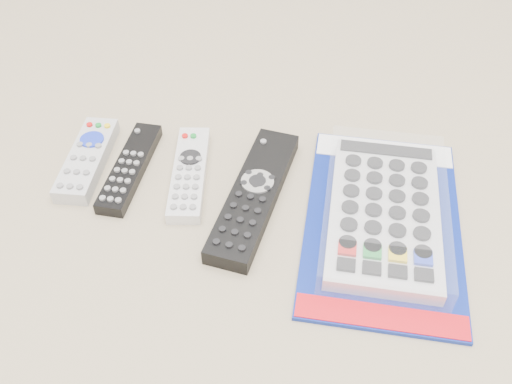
# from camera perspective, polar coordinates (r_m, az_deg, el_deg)

# --- Properties ---
(remote_small_grey) EXTENTS (0.05, 0.16, 0.02)m
(remote_small_grey) POSITION_cam_1_polar(r_m,az_deg,el_deg) (0.85, -16.53, 3.20)
(remote_small_grey) COLOR #AEAEB0
(remote_small_grey) RESTS_ON ground
(remote_slim_black) EXTENTS (0.05, 0.18, 0.02)m
(remote_slim_black) POSITION_cam_1_polar(r_m,az_deg,el_deg) (0.82, -12.50, 2.40)
(remote_slim_black) COLOR black
(remote_slim_black) RESTS_ON ground
(remote_silver_dvd) EXTENTS (0.06, 0.18, 0.02)m
(remote_silver_dvd) POSITION_cam_1_polar(r_m,az_deg,el_deg) (0.80, -6.69, 1.90)
(remote_silver_dvd) COLOR silver
(remote_silver_dvd) RESTS_ON ground
(remote_large_black) EXTENTS (0.10, 0.25, 0.03)m
(remote_large_black) POSITION_cam_1_polar(r_m,az_deg,el_deg) (0.76, -0.17, -0.29)
(remote_large_black) COLOR black
(remote_large_black) RESTS_ON ground
(jumbo_remote_packaged) EXTENTS (0.21, 0.33, 0.04)m
(jumbo_remote_packaged) POSITION_cam_1_polar(r_m,az_deg,el_deg) (0.75, 12.72, -1.90)
(jumbo_remote_packaged) COLOR navy
(jumbo_remote_packaged) RESTS_ON ground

